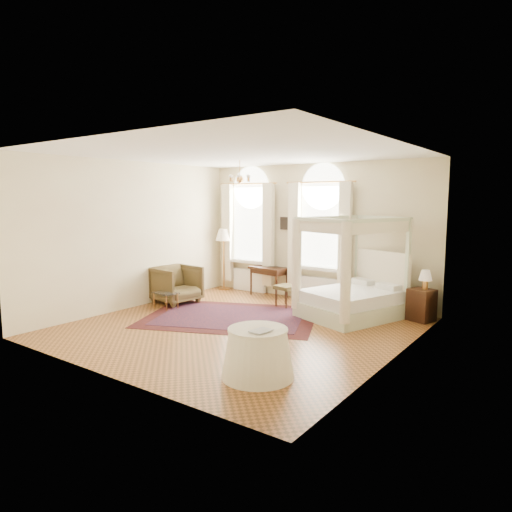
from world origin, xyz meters
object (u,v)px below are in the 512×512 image
Objects in this scene: floor_lamp at (223,238)px; stool at (286,289)px; writing_desk at (269,271)px; coffee_table at (166,294)px; side_table at (258,353)px; nightstand at (421,305)px; armchair at (177,284)px; canopy_bed at (350,295)px.

stool is at bearing -16.33° from floor_lamp.
floor_lamp is (-2.45, 0.72, 1.00)m from stool.
coffee_table is at bearing -114.60° from writing_desk.
side_table is at bearing -57.51° from writing_desk.
writing_desk is (-3.84, 0.15, 0.31)m from nightstand.
floor_lamp is at bearing 10.49° from armchair.
coffee_table is at bearing 153.18° from side_table.
armchair is at bearing 112.03° from coffee_table.
writing_desk is 1.03× the size of side_table.
nightstand is 1.30× the size of stool.
nightstand is at bearing -1.66° from floor_lamp.
nightstand is 0.64× the size of side_table.
armchair is 2.14m from floor_lamp.
armchair is (-1.36, -1.91, -0.19)m from writing_desk.
floor_lamp is at bearing -180.00° from writing_desk.
coffee_table is (-2.09, -1.75, -0.08)m from stool.
side_table is at bearing -114.74° from armchair.
nightstand is 0.40× the size of floor_lamp.
writing_desk is at bearing 177.71° from nightstand.
writing_desk is at bearing 0.00° from floor_lamp.
writing_desk is at bearing 65.40° from coffee_table.
writing_desk is (-2.56, 0.75, 0.16)m from canopy_bed.
nightstand is at bearing -64.67° from armchair.
side_table is at bearing -63.33° from stool.
writing_desk is 2.09× the size of stool.
canopy_bed is 4.09m from armchair.
canopy_bed reaches higher than floor_lamp.
nightstand reaches higher than stool.
stool is 4.22m from side_table.
canopy_bed reaches higher than nightstand.
floor_lamp is 6.33m from side_table.
side_table is at bearing -26.82° from coffee_table.
side_table is at bearing -45.94° from floor_lamp.
canopy_bed is 3.97× the size of coffee_table.
floor_lamp is at bearing 163.67° from stool.
side_table is (4.22, -2.58, -0.10)m from armchair.
nightstand is 0.67× the size of armchair.
nightstand is 1.12× the size of coffee_table.
side_table reaches higher than nightstand.
canopy_bed reaches higher than armchair.
floor_lamp is (-0.35, 2.47, 1.08)m from coffee_table.
stool is 2.74m from floor_lamp.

